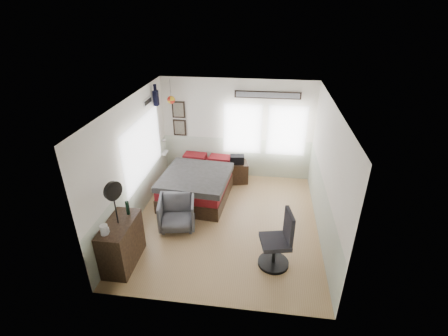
# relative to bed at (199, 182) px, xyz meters

# --- Properties ---
(ground_plane) EXTENTS (4.00, 4.50, 0.01)m
(ground_plane) POSITION_rel_bed_xyz_m (0.83, -1.08, -0.34)
(ground_plane) COLOR #A77E4F
(room_shell) EXTENTS (4.02, 4.52, 2.71)m
(room_shell) POSITION_rel_bed_xyz_m (0.76, -0.90, 1.27)
(room_shell) COLOR white
(room_shell) RESTS_ON ground_plane
(wall_decor) EXTENTS (3.55, 1.32, 1.44)m
(wall_decor) POSITION_rel_bed_xyz_m (-0.27, 0.87, 1.76)
(wall_decor) COLOR black
(wall_decor) RESTS_ON room_shell
(bed) EXTENTS (1.70, 2.28, 0.69)m
(bed) POSITION_rel_bed_xyz_m (0.00, 0.00, 0.00)
(bed) COLOR black
(bed) RESTS_ON ground_plane
(dresser) EXTENTS (0.48, 1.00, 0.90)m
(dresser) POSITION_rel_bed_xyz_m (-0.91, -2.57, 0.11)
(dresser) COLOR black
(dresser) RESTS_ON ground_plane
(armchair) EXTENTS (0.88, 0.90, 0.70)m
(armchair) POSITION_rel_bed_xyz_m (-0.20, -1.36, 0.01)
(armchair) COLOR #565656
(armchair) RESTS_ON ground_plane
(nightstand) EXTENTS (0.65, 0.56, 0.56)m
(nightstand) POSITION_rel_bed_xyz_m (0.89, 0.79, -0.06)
(nightstand) COLOR black
(nightstand) RESTS_ON ground_plane
(task_chair) EXTENTS (0.61, 0.61, 1.15)m
(task_chair) POSITION_rel_bed_xyz_m (1.94, -2.24, 0.13)
(task_chair) COLOR black
(task_chair) RESTS_ON ground_plane
(kettle) EXTENTS (0.16, 0.13, 0.18)m
(kettle) POSITION_rel_bed_xyz_m (-1.00, -2.87, 0.65)
(kettle) COLOR silver
(kettle) RESTS_ON dresser
(bottle) EXTENTS (0.07, 0.07, 0.27)m
(bottle) POSITION_rel_bed_xyz_m (-0.84, -2.27, 0.70)
(bottle) COLOR black
(bottle) RESTS_ON dresser
(stand_fan) EXTENTS (0.22, 0.32, 0.84)m
(stand_fan) POSITION_rel_bed_xyz_m (-0.90, -2.55, 1.22)
(stand_fan) COLOR black
(stand_fan) RESTS_ON dresser
(black_bag) EXTENTS (0.40, 0.28, 0.22)m
(black_bag) POSITION_rel_bed_xyz_m (0.89, 0.79, 0.33)
(black_bag) COLOR black
(black_bag) RESTS_ON nightstand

